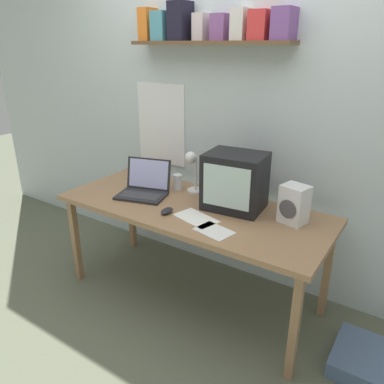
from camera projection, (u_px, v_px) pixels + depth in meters
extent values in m
plane|color=#5F644F|center=(192.00, 295.00, 2.73)|extent=(12.00, 12.00, 0.00)
cube|color=silver|center=(232.00, 105.00, 2.65)|extent=(5.60, 0.06, 2.60)
cube|color=white|center=(161.00, 124.00, 3.01)|extent=(0.46, 0.01, 0.64)
cube|color=brown|center=(207.00, 43.00, 2.48)|extent=(1.19, 0.18, 0.02)
cube|color=orange|center=(148.00, 25.00, 2.72)|extent=(0.09, 0.14, 0.22)
cube|color=teal|center=(163.00, 26.00, 2.64)|extent=(0.11, 0.16, 0.19)
cube|color=black|center=(181.00, 21.00, 2.55)|extent=(0.12, 0.16, 0.25)
cube|color=beige|center=(201.00, 27.00, 2.50)|extent=(0.08, 0.11, 0.17)
cube|color=#804B88|center=(221.00, 27.00, 2.43)|extent=(0.10, 0.12, 0.16)
cube|color=silver|center=(241.00, 24.00, 2.33)|extent=(0.09, 0.14, 0.19)
cube|color=red|center=(261.00, 25.00, 2.26)|extent=(0.11, 0.15, 0.17)
cube|color=#76488C|center=(284.00, 24.00, 2.18)|extent=(0.11, 0.16, 0.18)
cube|color=#9B724E|center=(192.00, 208.00, 2.48)|extent=(1.81, 0.74, 0.03)
cube|color=#9B724E|center=(76.00, 240.00, 2.80)|extent=(0.04, 0.05, 0.67)
cube|color=#9B724E|center=(294.00, 328.00, 1.93)|extent=(0.04, 0.05, 0.67)
cube|color=#9B724E|center=(132.00, 211.00, 3.28)|extent=(0.04, 0.05, 0.67)
cube|color=#9B724E|center=(327.00, 272.00, 2.41)|extent=(0.04, 0.05, 0.67)
cube|color=black|center=(235.00, 181.00, 2.38)|extent=(0.40, 0.32, 0.37)
cube|color=silver|center=(226.00, 187.00, 2.26)|extent=(0.30, 0.04, 0.26)
cube|color=#232326|center=(141.00, 196.00, 2.61)|extent=(0.38, 0.31, 0.02)
cube|color=#38383A|center=(140.00, 195.00, 2.59)|extent=(0.30, 0.20, 0.00)
cube|color=#232326|center=(149.00, 174.00, 2.69)|extent=(0.33, 0.14, 0.22)
cube|color=#B8B8EF|center=(149.00, 174.00, 2.69)|extent=(0.30, 0.13, 0.20)
cylinder|color=white|center=(196.00, 190.00, 2.71)|extent=(0.12, 0.12, 0.01)
cylinder|color=white|center=(196.00, 173.00, 2.66)|extent=(0.02, 0.02, 0.25)
sphere|color=white|center=(191.00, 157.00, 2.58)|extent=(0.08, 0.08, 0.08)
cylinder|color=white|center=(178.00, 182.00, 2.73)|extent=(0.07, 0.07, 0.11)
cylinder|color=orange|center=(178.00, 184.00, 2.73)|extent=(0.06, 0.06, 0.08)
cube|color=white|center=(294.00, 204.00, 2.21)|extent=(0.17, 0.16, 0.23)
cylinder|color=#4C4C51|center=(288.00, 209.00, 2.17)|extent=(0.11, 0.03, 0.11)
ellipsoid|color=#232326|center=(167.00, 211.00, 2.36)|extent=(0.07, 0.11, 0.03)
cube|color=white|center=(214.00, 231.00, 2.14)|extent=(0.24, 0.19, 0.00)
cube|color=white|center=(196.00, 218.00, 2.29)|extent=(0.31, 0.22, 0.00)
cube|color=slate|center=(370.00, 362.00, 2.09)|extent=(0.39, 0.39, 0.10)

